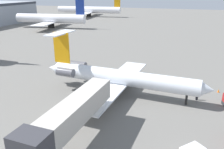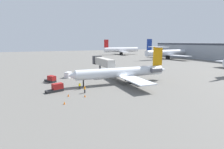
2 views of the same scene
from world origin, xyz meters
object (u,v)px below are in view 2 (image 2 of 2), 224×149
at_px(traffic_cone_far, 64,103).
at_px(traffic_cone_near, 85,96).
at_px(baggage_tug_lead, 56,88).
at_px(parked_airliner_west_mid, 168,53).
at_px(baggage_tug_trailing, 51,79).
at_px(parked_airliner_west_end, 121,50).
at_px(ground_crew_marshaller, 85,89).
at_px(traffic_cone_mid, 68,95).
at_px(cargo_container_uld, 68,75).
at_px(ground_crew_loader, 80,86).
at_px(regional_jet, 125,72).
at_px(jet_bridge, 102,62).

bearing_deg(traffic_cone_far, traffic_cone_near, 119.61).
distance_m(baggage_tug_lead, traffic_cone_near, 8.39).
bearing_deg(parked_airliner_west_mid, traffic_cone_far, -52.34).
height_order(baggage_tug_trailing, parked_airliner_west_end, parked_airliner_west_end).
relative_size(ground_crew_marshaller, traffic_cone_mid, 3.07).
distance_m(baggage_tug_trailing, parked_airliner_west_mid, 91.28).
bearing_deg(traffic_cone_near, cargo_container_uld, 177.50).
relative_size(traffic_cone_near, traffic_cone_far, 1.00).
bearing_deg(traffic_cone_mid, traffic_cone_near, 58.11).
bearing_deg(traffic_cone_far, ground_crew_loader, 149.86).
bearing_deg(traffic_cone_far, regional_jet, 120.21).
relative_size(jet_bridge, baggage_tug_lead, 3.81).
bearing_deg(ground_crew_loader, traffic_cone_mid, -38.80).
height_order(jet_bridge, baggage_tug_lead, jet_bridge).
height_order(regional_jet, ground_crew_loader, regional_jet).
bearing_deg(parked_airliner_west_mid, ground_crew_loader, -54.83).
relative_size(traffic_cone_near, traffic_cone_mid, 1.00).
xyz_separation_m(cargo_container_uld, parked_airliner_west_mid, (-37.17, 75.19, 3.34)).
relative_size(ground_crew_loader, traffic_cone_far, 3.07).
distance_m(baggage_tug_trailing, traffic_cone_far, 20.51).
height_order(ground_crew_loader, parked_airliner_west_mid, parked_airliner_west_mid).
distance_m(ground_crew_loader, traffic_cone_near, 6.55).
height_order(cargo_container_uld, parked_airliner_west_end, parked_airliner_west_end).
bearing_deg(baggage_tug_trailing, traffic_cone_mid, 6.26).
bearing_deg(cargo_container_uld, parked_airliner_west_end, 143.40).
xyz_separation_m(ground_crew_loader, parked_airliner_west_end, (-105.90, 67.08, 3.59)).
relative_size(baggage_tug_lead, parked_airliner_west_end, 0.13).
xyz_separation_m(traffic_cone_far, parked_airliner_west_end, (-115.09, 72.42, 4.17)).
xyz_separation_m(cargo_container_uld, traffic_cone_mid, (20.66, -4.07, -0.63)).
bearing_deg(traffic_cone_far, jet_bridge, 146.26).
distance_m(ground_crew_marshaller, traffic_cone_mid, 4.07).
bearing_deg(jet_bridge, parked_airliner_west_mid, 118.95).
distance_m(jet_bridge, traffic_cone_near, 29.24).
distance_m(cargo_container_uld, parked_airliner_west_end, 111.92).
bearing_deg(baggage_tug_lead, cargo_container_uld, 159.62).
bearing_deg(baggage_tug_trailing, cargo_container_uld, 129.43).
bearing_deg(ground_crew_loader, parked_airliner_west_end, 147.65).
height_order(baggage_tug_lead, traffic_cone_far, baggage_tug_lead).
height_order(ground_crew_loader, baggage_tug_trailing, baggage_tug_trailing).
distance_m(cargo_container_uld, traffic_cone_near, 22.61).
xyz_separation_m(baggage_tug_trailing, parked_airliner_west_mid, (-41.95, 81.00, 3.41)).
xyz_separation_m(regional_jet, traffic_cone_far, (10.91, -18.73, -2.86)).
height_order(regional_jet, parked_airliner_west_mid, parked_airliner_west_mid).
height_order(ground_crew_marshaller, traffic_cone_far, ground_crew_marshaller).
height_order(ground_crew_loader, baggage_tug_lead, baggage_tug_lead).
distance_m(traffic_cone_near, traffic_cone_mid, 3.63).
height_order(traffic_cone_near, parked_airliner_west_mid, parked_airliner_west_mid).
bearing_deg(parked_airliner_west_mid, traffic_cone_near, -51.89).
bearing_deg(parked_airliner_west_mid, baggage_tug_trailing, -62.62).
distance_m(baggage_tug_trailing, traffic_cone_near, 18.45).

